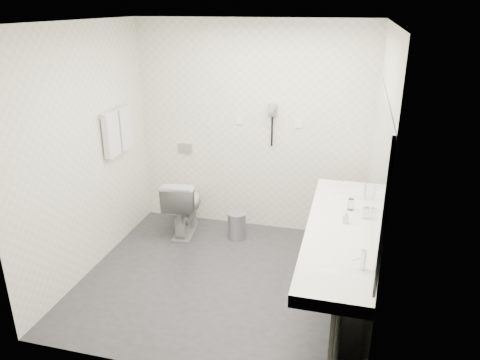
# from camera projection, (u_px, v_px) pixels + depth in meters

# --- Properties ---
(floor) EXTENTS (2.80, 2.80, 0.00)m
(floor) POSITION_uv_depth(u_px,v_px,m) (222.00, 279.00, 4.68)
(floor) COLOR #2E2D33
(floor) RESTS_ON ground
(ceiling) EXTENTS (2.80, 2.80, 0.00)m
(ceiling) POSITION_uv_depth(u_px,v_px,m) (218.00, 22.00, 3.78)
(ceiling) COLOR white
(ceiling) RESTS_ON wall_back
(wall_back) EXTENTS (2.80, 0.00, 2.80)m
(wall_back) POSITION_uv_depth(u_px,v_px,m) (252.00, 129.00, 5.40)
(wall_back) COLOR white
(wall_back) RESTS_ON floor
(wall_front) EXTENTS (2.80, 0.00, 2.80)m
(wall_front) POSITION_uv_depth(u_px,v_px,m) (164.00, 226.00, 3.05)
(wall_front) COLOR white
(wall_front) RESTS_ON floor
(wall_left) EXTENTS (0.00, 2.60, 2.60)m
(wall_left) POSITION_uv_depth(u_px,v_px,m) (86.00, 153.00, 4.55)
(wall_left) COLOR white
(wall_left) RESTS_ON floor
(wall_right) EXTENTS (0.00, 2.60, 2.60)m
(wall_right) POSITION_uv_depth(u_px,v_px,m) (377.00, 178.00, 3.90)
(wall_right) COLOR white
(wall_right) RESTS_ON floor
(vanity_counter) EXTENTS (0.55, 2.20, 0.10)m
(vanity_counter) POSITION_uv_depth(u_px,v_px,m) (339.00, 231.00, 3.95)
(vanity_counter) COLOR white
(vanity_counter) RESTS_ON floor
(vanity_panel) EXTENTS (0.03, 2.15, 0.75)m
(vanity_panel) POSITION_uv_depth(u_px,v_px,m) (338.00, 274.00, 4.10)
(vanity_panel) COLOR gray
(vanity_panel) RESTS_ON floor
(vanity_post_near) EXTENTS (0.06, 0.06, 0.75)m
(vanity_post_near) POSITION_uv_depth(u_px,v_px,m) (334.00, 355.00, 3.15)
(vanity_post_near) COLOR silver
(vanity_post_near) RESTS_ON floor
(vanity_post_far) EXTENTS (0.06, 0.06, 0.75)m
(vanity_post_far) POSITION_uv_depth(u_px,v_px,m) (346.00, 223.00, 5.03)
(vanity_post_far) COLOR silver
(vanity_post_far) RESTS_ON floor
(mirror) EXTENTS (0.02, 2.20, 1.05)m
(mirror) POSITION_uv_depth(u_px,v_px,m) (378.00, 163.00, 3.65)
(mirror) COLOR #B2BCC6
(mirror) RESTS_ON wall_right
(basin_near) EXTENTS (0.40, 0.31, 0.05)m
(basin_near) POSITION_uv_depth(u_px,v_px,m) (335.00, 267.00, 3.35)
(basin_near) COLOR white
(basin_near) RESTS_ON vanity_counter
(basin_far) EXTENTS (0.40, 0.31, 0.05)m
(basin_far) POSITION_uv_depth(u_px,v_px,m) (343.00, 198.00, 4.52)
(basin_far) COLOR white
(basin_far) RESTS_ON vanity_counter
(faucet_near) EXTENTS (0.04, 0.04, 0.15)m
(faucet_near) POSITION_uv_depth(u_px,v_px,m) (363.00, 260.00, 3.27)
(faucet_near) COLOR silver
(faucet_near) RESTS_ON vanity_counter
(faucet_far) EXTENTS (0.04, 0.04, 0.15)m
(faucet_far) POSITION_uv_depth(u_px,v_px,m) (364.00, 192.00, 4.45)
(faucet_far) COLOR silver
(faucet_far) RESTS_ON vanity_counter
(soap_bottle_a) EXTENTS (0.05, 0.05, 0.11)m
(soap_bottle_a) POSITION_uv_depth(u_px,v_px,m) (346.00, 217.00, 3.97)
(soap_bottle_a) COLOR white
(soap_bottle_a) RESTS_ON vanity_counter
(glass_left) EXTENTS (0.07, 0.07, 0.11)m
(glass_left) POSITION_uv_depth(u_px,v_px,m) (366.00, 213.00, 4.06)
(glass_left) COLOR silver
(glass_left) RESTS_ON vanity_counter
(glass_right) EXTENTS (0.07, 0.07, 0.11)m
(glass_right) POSITION_uv_depth(u_px,v_px,m) (351.00, 204.00, 4.23)
(glass_right) COLOR silver
(glass_right) RESTS_ON vanity_counter
(toilet) EXTENTS (0.49, 0.75, 0.71)m
(toilet) POSITION_uv_depth(u_px,v_px,m) (184.00, 205.00, 5.54)
(toilet) COLOR white
(toilet) RESTS_ON floor
(flush_plate) EXTENTS (0.18, 0.02, 0.12)m
(flush_plate) POSITION_uv_depth(u_px,v_px,m) (185.00, 148.00, 5.69)
(flush_plate) COLOR #B2B5BA
(flush_plate) RESTS_ON wall_back
(pedal_bin) EXTENTS (0.27, 0.27, 0.31)m
(pedal_bin) POSITION_uv_depth(u_px,v_px,m) (237.00, 226.00, 5.46)
(pedal_bin) COLOR #B2B5BA
(pedal_bin) RESTS_ON floor
(bin_lid) EXTENTS (0.22, 0.22, 0.02)m
(bin_lid) POSITION_uv_depth(u_px,v_px,m) (237.00, 214.00, 5.40)
(bin_lid) COLOR #B2B5BA
(bin_lid) RESTS_ON pedal_bin
(towel_rail) EXTENTS (0.02, 0.62, 0.02)m
(towel_rail) POSITION_uv_depth(u_px,v_px,m) (115.00, 111.00, 4.93)
(towel_rail) COLOR silver
(towel_rail) RESTS_ON wall_left
(towel_near) EXTENTS (0.07, 0.24, 0.48)m
(towel_near) POSITION_uv_depth(u_px,v_px,m) (111.00, 135.00, 4.88)
(towel_near) COLOR silver
(towel_near) RESTS_ON towel_rail
(towel_far) EXTENTS (0.07, 0.24, 0.48)m
(towel_far) POSITION_uv_depth(u_px,v_px,m) (124.00, 128.00, 5.13)
(towel_far) COLOR silver
(towel_far) RESTS_ON towel_rail
(dryer_cradle) EXTENTS (0.10, 0.04, 0.14)m
(dryer_cradle) POSITION_uv_depth(u_px,v_px,m) (273.00, 110.00, 5.23)
(dryer_cradle) COLOR gray
(dryer_cradle) RESTS_ON wall_back
(dryer_barrel) EXTENTS (0.08, 0.14, 0.08)m
(dryer_barrel) POSITION_uv_depth(u_px,v_px,m) (272.00, 109.00, 5.15)
(dryer_barrel) COLOR gray
(dryer_barrel) RESTS_ON dryer_cradle
(dryer_cord) EXTENTS (0.02, 0.02, 0.35)m
(dryer_cord) POSITION_uv_depth(u_px,v_px,m) (272.00, 131.00, 5.30)
(dryer_cord) COLOR black
(dryer_cord) RESTS_ON dryer_cradle
(switch_plate_a) EXTENTS (0.09, 0.02, 0.09)m
(switch_plate_a) POSITION_uv_depth(u_px,v_px,m) (239.00, 120.00, 5.39)
(switch_plate_a) COLOR white
(switch_plate_a) RESTS_ON wall_back
(switch_plate_b) EXTENTS (0.09, 0.02, 0.09)m
(switch_plate_b) POSITION_uv_depth(u_px,v_px,m) (298.00, 124.00, 5.23)
(switch_plate_b) COLOR white
(switch_plate_b) RESTS_ON wall_back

